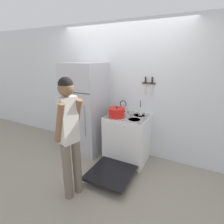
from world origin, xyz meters
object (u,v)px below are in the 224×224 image
object	(u,v)px
refrigerator	(86,109)
dutch_oven_pot	(117,112)
tea_kettle	(123,109)
stove_range	(127,139)
person	(69,133)
utensil_jar	(140,111)

from	to	relation	value
refrigerator	dutch_oven_pot	distance (m)	0.76
refrigerator	tea_kettle	xyz separation A→B (m)	(0.76, 0.16, 0.06)
stove_range	dutch_oven_pot	size ratio (longest dim) A/B	3.93
dutch_oven_pot	person	xyz separation A→B (m)	(-0.17, -1.08, -0.01)
utensil_jar	person	size ratio (longest dim) A/B	0.16
refrigerator	tea_kettle	distance (m)	0.78
dutch_oven_pot	tea_kettle	size ratio (longest dim) A/B	1.41
stove_range	tea_kettle	distance (m)	0.57
refrigerator	stove_range	size ratio (longest dim) A/B	1.34
refrigerator	tea_kettle	size ratio (longest dim) A/B	7.41
stove_range	tea_kettle	world-z (taller)	tea_kettle
refrigerator	stove_range	bearing A→B (deg)	-0.59
stove_range	dutch_oven_pot	bearing A→B (deg)	-151.57
refrigerator	tea_kettle	bearing A→B (deg)	11.63
utensil_jar	tea_kettle	bearing A→B (deg)	-178.92
refrigerator	utensil_jar	size ratio (longest dim) A/B	6.57
dutch_oven_pot	stove_range	bearing A→B (deg)	28.43
tea_kettle	person	xyz separation A→B (m)	(-0.18, -1.33, -0.00)
dutch_oven_pot	utensil_jar	xyz separation A→B (m)	(0.35, 0.26, 0.00)
refrigerator	dutch_oven_pot	size ratio (longest dim) A/B	5.27
tea_kettle	refrigerator	bearing A→B (deg)	-168.37
dutch_oven_pot	person	bearing A→B (deg)	-98.73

